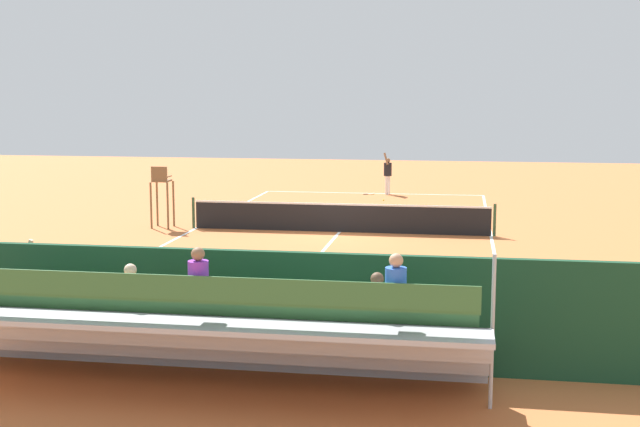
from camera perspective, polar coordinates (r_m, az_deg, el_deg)
ground_plane at (r=28.59m, az=1.32°, el=-1.25°), size 60.00×60.00×0.00m
court_line_markings at (r=28.63m, az=1.33°, el=-1.23°), size 10.10×22.20×0.01m
tennis_net at (r=28.51m, az=1.32°, el=-0.25°), size 10.30×0.10×1.07m
backdrop_wall at (r=14.95m, az=-6.36°, el=-6.19°), size 18.00×0.16×2.00m
bleacher_stand at (r=13.70m, az=-8.03°, el=-7.71°), size 9.06×2.40×2.48m
umpire_chair at (r=29.83m, az=-10.57°, el=1.56°), size 0.67×0.67×2.14m
courtside_bench at (r=15.29m, az=3.91°, el=-7.54°), size 1.80×0.40×0.93m
equipment_bag at (r=15.58m, az=-3.50°, el=-8.68°), size 0.90×0.36×0.36m
tennis_player at (r=38.97m, az=4.56°, el=2.77°), size 0.45×0.56×1.93m
tennis_racket at (r=39.06m, az=3.40°, el=1.32°), size 0.54×0.48×0.03m
tennis_ball_near at (r=36.80m, az=4.27°, el=0.91°), size 0.07×0.07×0.07m
line_judge at (r=17.03m, az=-19.27°, el=-4.76°), size 0.39×0.54×1.93m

